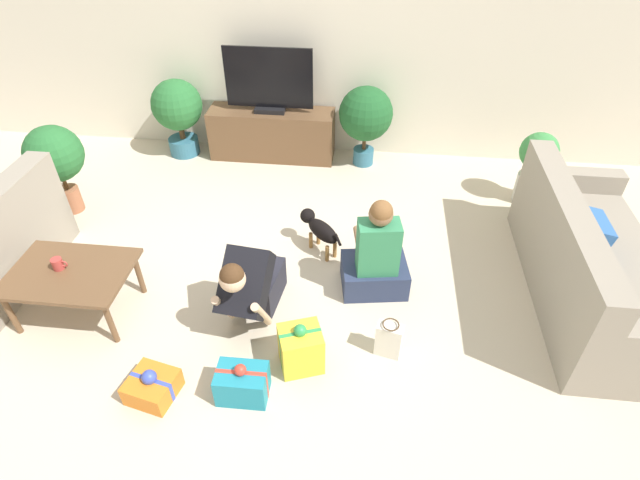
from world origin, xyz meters
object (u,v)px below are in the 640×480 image
sofa_right (589,266)px  potted_plant_corner_right (536,162)px  gift_box_c (152,386)px  potted_plant_back_right (366,116)px  dog (319,228)px  gift_bag_a (389,339)px  potted_plant_back_left (178,110)px  gift_box_b (301,348)px  potted_plant_corner_left (55,157)px  coffee_table (70,276)px  tv_console (272,134)px  tv (269,84)px  mug (58,264)px  person_sitting (376,259)px  person_kneeling (251,285)px  gift_box_a (242,383)px

sofa_right → potted_plant_corner_right: 1.37m
sofa_right → gift_box_c: sofa_right is taller
potted_plant_back_right → dog: size_ratio=2.18×
gift_bag_a → potted_plant_back_left: bearing=131.6°
gift_box_b → potted_plant_corner_left: bearing=147.4°
potted_plant_corner_left → gift_bag_a: bearing=-24.8°
gift_box_b → gift_bag_a: 0.63m
potted_plant_corner_left → gift_box_b: bearing=-32.6°
coffee_table → potted_plant_corner_left: size_ratio=0.99×
tv_console → gift_box_b: bearing=-75.7°
tv → potted_plant_corner_right: bearing=-12.6°
tv_console → tv: (0.00, 0.00, 0.59)m
tv_console → mug: (-1.10, -2.58, 0.19)m
dog → gift_box_c: dog is taller
potted_plant_back_left → mug: (-0.05, -2.53, -0.08)m
potted_plant_back_right → person_sitting: (0.18, -2.04, -0.27)m
potted_plant_back_left → person_kneeling: 2.81m
potted_plant_back_left → gift_box_c: (0.85, -3.22, -0.46)m
potted_plant_corner_left → gift_box_b: (2.53, -1.62, -0.43)m
mug → potted_plant_corner_left: bearing=118.1°
gift_box_a → person_sitting: bearing=53.5°
mug → tv: bearing=66.8°
tv_console → gift_box_b: 3.02m
sofa_right → potted_plant_back_right: potted_plant_back_right is taller
gift_box_b → sofa_right: bearing=23.8°
coffee_table → tv_console: size_ratio=0.63×
dog → gift_box_c: bearing=15.8°
potted_plant_back_right → potted_plant_back_left: bearing=180.0°
person_kneeling → sofa_right: bearing=18.4°
gift_box_c → potted_plant_corner_left: bearing=128.9°
potted_plant_corner_right → person_kneeling: bearing=-142.1°
sofa_right → tv: size_ratio=2.12×
tv → potted_plant_back_left: (-1.05, -0.05, -0.33)m
person_kneeling → potted_plant_back_left: bearing=126.0°
person_sitting → dog: (-0.50, 0.44, -0.08)m
coffee_table → dog: (1.75, 0.96, -0.14)m
sofa_right → tv: tv is taller
potted_plant_corner_right → person_kneeling: 3.08m
tv → person_sitting: size_ratio=1.07×
tv_console → gift_box_b: (0.75, -2.92, -0.11)m
tv_console → person_kneeling: 2.52m
potted_plant_back_left → tv: bearing=2.7°
potted_plant_back_left → gift_box_b: size_ratio=2.21×
coffee_table → mug: mug is taller
coffee_table → tv_console: bearing=68.5°
sofa_right → mug: (-4.00, -0.61, 0.17)m
person_sitting → dog: person_sitting is taller
potted_plant_corner_left → person_kneeling: size_ratio=1.12×
potted_plant_back_right → gift_box_a: 3.26m
tv → person_sitting: (1.23, -2.09, -0.56)m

